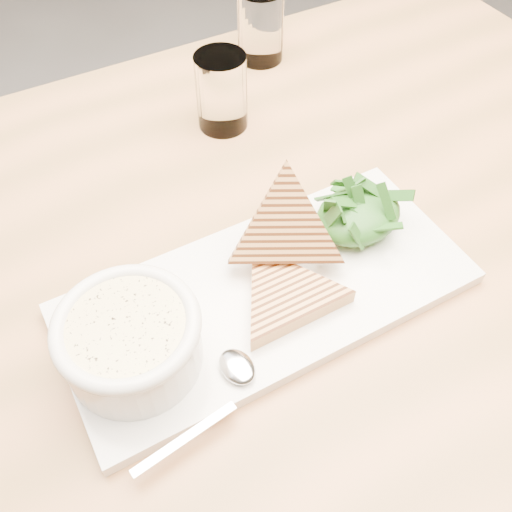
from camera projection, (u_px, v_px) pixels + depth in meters
floor at (279, 383)px, 1.33m from camera, size 6.00×6.00×0.00m
table_top at (253, 248)px, 0.68m from camera, size 1.35×0.98×0.04m
table_leg_br at (360, 142)px, 1.36m from camera, size 0.06×0.06×0.68m
platter at (267, 293)px, 0.60m from camera, size 0.45×0.24×0.02m
soup_bowl at (132, 344)px, 0.52m from camera, size 0.13×0.13×0.05m
soup at (126, 327)px, 0.50m from camera, size 0.11×0.11×0.01m
bowl_rim at (126, 326)px, 0.50m from camera, size 0.13×0.13×0.01m
sandwich_flat at (286, 296)px, 0.58m from camera, size 0.15×0.15×0.02m
sandwich_lean at (286, 229)px, 0.59m from camera, size 0.20×0.20×0.16m
salad_base at (358, 215)px, 0.63m from camera, size 0.10×0.08×0.04m
arugula_pile at (359, 210)px, 0.63m from camera, size 0.11×0.10×0.05m
spoon_bowl at (237, 367)px, 0.53m from camera, size 0.03×0.04×0.01m
spoon_handle at (185, 439)px, 0.49m from camera, size 0.10×0.01×0.00m
glass_near at (222, 92)px, 0.75m from camera, size 0.07×0.07×0.10m
glass_far at (261, 26)px, 0.86m from camera, size 0.07×0.07×0.11m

